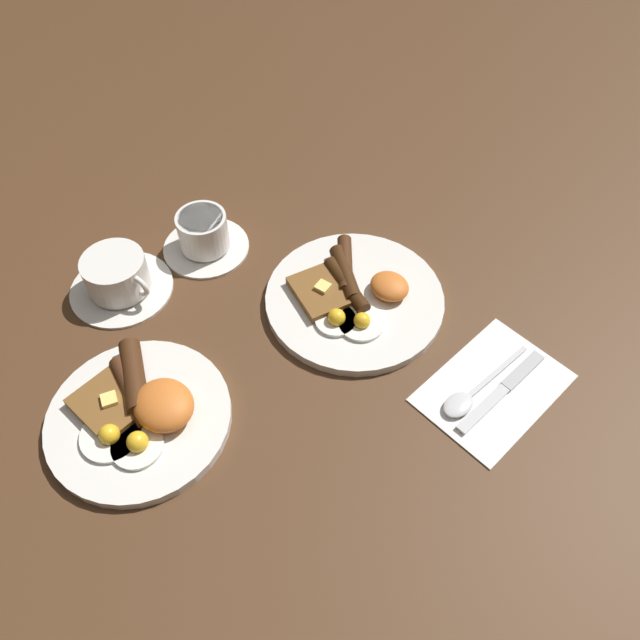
# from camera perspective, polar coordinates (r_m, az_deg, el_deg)

# --- Properties ---
(ground_plane) EXTENTS (3.00, 3.00, 0.00)m
(ground_plane) POSITION_cam_1_polar(r_m,az_deg,el_deg) (0.96, 3.15, 1.59)
(ground_plane) COLOR #4C301C
(breakfast_plate_near) EXTENTS (0.27, 0.27, 0.04)m
(breakfast_plate_near) POSITION_cam_1_polar(r_m,az_deg,el_deg) (0.95, 3.05, 2.17)
(breakfast_plate_near) COLOR silver
(breakfast_plate_near) RESTS_ON ground_plane
(breakfast_plate_far) EXTENTS (0.24, 0.24, 0.05)m
(breakfast_plate_far) POSITION_cam_1_polar(r_m,az_deg,el_deg) (0.86, -16.20, -8.13)
(breakfast_plate_far) COLOR silver
(breakfast_plate_far) RESTS_ON ground_plane
(teacup_near) EXTENTS (0.14, 0.14, 0.07)m
(teacup_near) POSITION_cam_1_polar(r_m,az_deg,el_deg) (1.03, -10.58, 7.66)
(teacup_near) COLOR silver
(teacup_near) RESTS_ON ground_plane
(teacup_far) EXTENTS (0.16, 0.16, 0.07)m
(teacup_far) POSITION_cam_1_polar(r_m,az_deg,el_deg) (1.00, -17.99, 3.73)
(teacup_far) COLOR silver
(teacup_far) RESTS_ON ground_plane
(napkin) EXTENTS (0.15, 0.21, 0.01)m
(napkin) POSITION_cam_1_polar(r_m,az_deg,el_deg) (0.90, 15.57, -5.96)
(napkin) COLOR white
(napkin) RESTS_ON ground_plane
(knife) EXTENTS (0.02, 0.18, 0.01)m
(knife) POSITION_cam_1_polar(r_m,az_deg,el_deg) (0.90, 16.64, -5.85)
(knife) COLOR silver
(knife) RESTS_ON napkin
(spoon) EXTENTS (0.04, 0.17, 0.01)m
(spoon) POSITION_cam_1_polar(r_m,az_deg,el_deg) (0.87, 13.29, -6.90)
(spoon) COLOR silver
(spoon) RESTS_ON napkin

